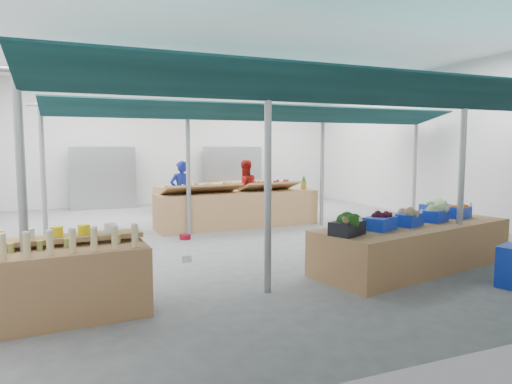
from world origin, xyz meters
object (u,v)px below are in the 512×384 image
(vendor_right, at_px, (245,190))
(fruit_counter, at_px, (238,209))
(vendor_left, at_px, (181,192))
(bottle_shelf, at_px, (65,280))
(veg_counter, at_px, (414,246))

(vendor_right, bearing_deg, fruit_counter, 58.47)
(fruit_counter, xyz_separation_m, vendor_left, (-1.20, 1.10, 0.38))
(bottle_shelf, xyz_separation_m, fruit_counter, (4.02, 5.05, -0.01))
(bottle_shelf, height_order, vendor_right, vendor_right)
(vendor_left, bearing_deg, bottle_shelf, 62.49)
(bottle_shelf, xyz_separation_m, vendor_left, (2.82, 6.15, 0.37))
(bottle_shelf, distance_m, vendor_right, 7.70)
(veg_counter, relative_size, fruit_counter, 0.91)
(bottle_shelf, relative_size, vendor_right, 1.16)
(vendor_right, bearing_deg, vendor_left, -2.91)
(vendor_left, bearing_deg, fruit_counter, 134.57)
(vendor_left, distance_m, vendor_right, 1.80)
(fruit_counter, bearing_deg, bottle_shelf, -131.39)
(bottle_shelf, relative_size, vendor_left, 1.16)
(veg_counter, relative_size, vendor_right, 2.27)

